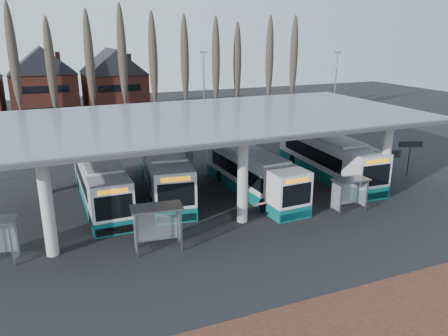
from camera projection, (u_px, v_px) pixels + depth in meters
name	position (u px, v px, depth m)	size (l,w,h in m)	color
ground	(259.00, 236.00, 27.34)	(140.00, 140.00, 0.00)	black
station_canopy	(212.00, 124.00, 32.70)	(32.00, 16.00, 6.34)	beige
poplar_row	(138.00, 62.00, 53.80)	(45.10, 1.10, 14.50)	#473D33
townhouse_row	(5.00, 82.00, 58.50)	(36.80, 10.30, 12.25)	brown
lamp_post_b	(204.00, 94.00, 50.87)	(0.80, 0.16, 10.17)	slate
lamp_post_c	(335.00, 94.00, 50.76)	(0.80, 0.16, 10.17)	slate
bus_0	(100.00, 181.00, 32.48)	(2.72, 12.47, 3.46)	silver
bus_1	(164.00, 170.00, 34.80)	(4.63, 13.45, 3.66)	silver
bus_2	(252.00, 173.00, 34.45)	(3.15, 12.28, 3.38)	silver
bus_3	(327.00, 157.00, 38.58)	(3.53, 13.26, 3.65)	silver
shelter_1	(157.00, 218.00, 25.20)	(3.10, 1.82, 2.73)	gray
shelter_2	(349.00, 187.00, 30.86)	(2.61, 1.34, 2.40)	gray
info_sign_0	(387.00, 158.00, 33.83)	(2.32, 0.65, 3.49)	black
info_sign_1	(410.00, 147.00, 38.19)	(2.05, 0.79, 3.16)	black
barrier	(266.00, 203.00, 30.30)	(2.26, 0.75, 1.13)	black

